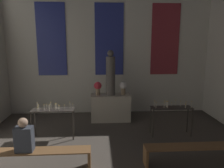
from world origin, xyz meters
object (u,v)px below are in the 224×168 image
at_px(altar, 111,107).
at_px(candle_rack_left, 53,114).
at_px(flower_vase_left, 98,87).
at_px(flower_vase_right, 123,87).
at_px(pew_back_right, 200,150).
at_px(pew_back_left, 32,155).
at_px(candle_rack_right, 171,112).
at_px(statue, 111,74).
at_px(person_seated, 24,137).

relative_size(altar, candle_rack_left, 1.14).
relative_size(flower_vase_left, flower_vase_right, 1.00).
height_order(flower_vase_right, pew_back_right, flower_vase_right).
bearing_deg(pew_back_right, candle_rack_left, 156.20).
height_order(flower_vase_right, pew_back_left, flower_vase_right).
bearing_deg(flower_vase_right, candle_rack_right, -46.87).
xyz_separation_m(statue, pew_back_left, (-1.83, -2.89, -1.29)).
relative_size(altar, statue, 0.88).
height_order(flower_vase_right, candle_rack_left, flower_vase_right).
distance_m(statue, candle_rack_right, 2.33).
bearing_deg(flower_vase_right, pew_back_right, -64.20).
bearing_deg(pew_back_right, pew_back_left, 180.00).
bearing_deg(altar, person_seated, -124.25).
height_order(flower_vase_right, person_seated, flower_vase_right).
bearing_deg(altar, flower_vase_left, 180.00).
bearing_deg(flower_vase_left, person_seated, -117.95).
distance_m(statue, candle_rack_left, 2.33).
height_order(statue, candle_rack_right, statue).
xyz_separation_m(candle_rack_right, person_seated, (-3.65, -1.55, 0.04)).
bearing_deg(statue, flower_vase_right, -0.00).
xyz_separation_m(statue, flower_vase_left, (-0.43, -0.00, -0.43)).
bearing_deg(person_seated, flower_vase_left, 62.05).
distance_m(flower_vase_left, flower_vase_right, 0.87).
distance_m(statue, flower_vase_left, 0.61).
bearing_deg(statue, flower_vase_left, -180.00).
bearing_deg(pew_back_left, flower_vase_right, 51.90).
height_order(flower_vase_left, candle_rack_right, flower_vase_left).
bearing_deg(altar, pew_back_right, -57.64).
xyz_separation_m(candle_rack_left, pew_back_left, (-0.15, -1.55, -0.38)).
relative_size(candle_rack_left, pew_back_left, 0.47).
height_order(altar, candle_rack_right, candle_rack_right).
distance_m(flower_vase_right, person_seated, 3.78).
relative_size(altar, pew_back_right, 0.54).
bearing_deg(flower_vase_left, candle_rack_right, -32.22).
relative_size(flower_vase_left, pew_back_right, 0.18).
relative_size(pew_back_right, person_seated, 3.42).
xyz_separation_m(flower_vase_right, candle_rack_left, (-2.12, -1.34, -0.47)).
distance_m(flower_vase_left, person_seated, 3.30).
distance_m(flower_vase_right, candle_rack_left, 2.55).
bearing_deg(candle_rack_right, altar, 141.60).
bearing_deg(candle_rack_left, candle_rack_right, 0.03).
height_order(candle_rack_left, candle_rack_right, candle_rack_right).
relative_size(statue, pew_back_right, 0.61).
bearing_deg(statue, pew_back_right, -57.64).
bearing_deg(pew_back_left, statue, 57.64).
relative_size(statue, flower_vase_left, 3.35).
relative_size(candle_rack_left, candle_rack_right, 1.00).
height_order(pew_back_left, person_seated, person_seated).
height_order(flower_vase_left, pew_back_left, flower_vase_left).
distance_m(pew_back_right, person_seated, 3.82).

